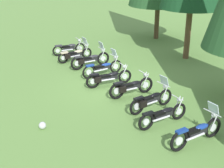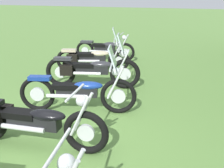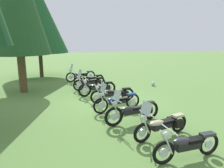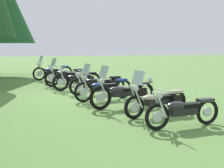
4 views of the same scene
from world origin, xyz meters
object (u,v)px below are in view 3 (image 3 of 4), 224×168
motorcycle_5 (98,88)px  motorcycle_4 (114,94)px  motorcycle_6 (90,82)px  motorcycle_3 (117,101)px  motorcycle_7 (89,79)px  motorcycle_0 (187,145)px  motorcycle_2 (133,111)px  dropped_helmet (153,84)px  motorcycle_1 (162,125)px  motorcycle_8 (80,75)px  pine_tree_3 (38,18)px

motorcycle_5 → motorcycle_4: bearing=103.6°
motorcycle_6 → motorcycle_5: bearing=83.5°
motorcycle_3 → motorcycle_4: motorcycle_3 is taller
motorcycle_3 → motorcycle_7: (5.67, 0.87, -0.04)m
motorcycle_0 → motorcycle_6: size_ratio=0.98×
motorcycle_2 → dropped_helmet: (6.15, -3.20, -0.34)m
motorcycle_2 → motorcycle_7: bearing=-94.9°
motorcycle_1 → motorcycle_7: size_ratio=0.98×
motorcycle_7 → dropped_helmet: 4.57m
motorcycle_5 → motorcycle_8: motorcycle_8 is taller
motorcycle_6 → pine_tree_3: bearing=-73.5°
motorcycle_1 → motorcycle_4: bearing=-96.6°
motorcycle_8 → motorcycle_7: bearing=93.8°
motorcycle_1 → motorcycle_2: size_ratio=0.92×
motorcycle_2 → motorcycle_5: (4.29, 0.94, -0.02)m
motorcycle_8 → motorcycle_1: bearing=87.4°
motorcycle_1 → motorcycle_4: (4.23, 0.90, -0.01)m
motorcycle_7 → dropped_helmet: (-0.96, -4.46, -0.29)m
dropped_helmet → motorcycle_1: bearing=161.1°
dropped_helmet → motorcycle_3: bearing=142.7°
motorcycle_0 → motorcycle_3: motorcycle_3 is taller
motorcycle_4 → motorcycle_5: 1.59m
motorcycle_4 → motorcycle_1: bearing=95.2°
motorcycle_2 → motorcycle_7: (7.11, 1.26, -0.05)m
motorcycle_2 → pine_tree_3: bearing=-80.5°
motorcycle_5 → motorcycle_7: motorcycle_5 is taller
motorcycle_1 → dropped_helmet: size_ratio=7.80×
motorcycle_4 → motorcycle_6: bearing=-78.3°
motorcycle_0 → pine_tree_3: size_ratio=0.28×
motorcycle_8 → motorcycle_0: bearing=86.3°
motorcycle_1 → motorcycle_7: 8.70m
motorcycle_1 → motorcycle_5: 5.88m
motorcycle_1 → pine_tree_3: (12.60, 5.72, 4.46)m
motorcycle_8 → dropped_helmet: 5.62m
motorcycle_5 → dropped_helmet: size_ratio=8.04×
motorcycle_2 → motorcycle_5: 4.39m
motorcycle_4 → motorcycle_7: motorcycle_4 is taller
motorcycle_3 → motorcycle_7: size_ratio=1.04×
motorcycle_3 → motorcycle_6: motorcycle_6 is taller
pine_tree_3 → motorcycle_0: bearing=-157.4°
motorcycle_4 → motorcycle_7: bearing=-83.7°
motorcycle_1 → motorcycle_5: size_ratio=0.97×
motorcycle_5 → motorcycle_6: size_ratio=1.03×
motorcycle_0 → motorcycle_4: 5.72m
motorcycle_1 → pine_tree_3: pine_tree_3 is taller
motorcycle_2 → motorcycle_6: 5.99m
motorcycle_5 → dropped_helmet: (1.86, -4.14, -0.32)m
motorcycle_1 → motorcycle_2: bearing=-84.4°
motorcycle_1 → motorcycle_3: size_ratio=0.95×
motorcycle_6 → motorcycle_7: (1.26, -0.02, -0.04)m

